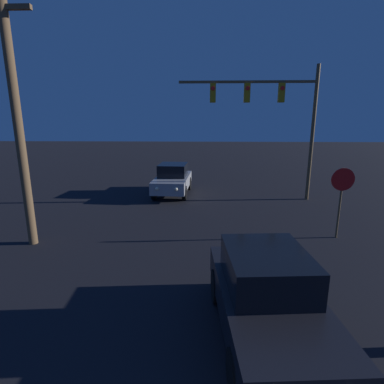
{
  "coord_description": "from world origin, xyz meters",
  "views": [
    {
      "loc": [
        0.39,
        1.75,
        4.03
      ],
      "look_at": [
        0.0,
        11.91,
        1.58
      ],
      "focal_mm": 28.0,
      "sensor_mm": 36.0,
      "label": 1
    }
  ],
  "objects_px": {
    "car_far": "(173,179)",
    "traffic_signal_mast": "(274,108)",
    "car_near": "(267,296)",
    "stop_sign": "(342,189)",
    "utility_pole": "(17,117)"
  },
  "relations": [
    {
      "from": "car_far",
      "to": "traffic_signal_mast",
      "type": "distance_m",
      "value": 6.42
    },
    {
      "from": "car_near",
      "to": "car_far",
      "type": "bearing_deg",
      "value": -79.95
    },
    {
      "from": "car_far",
      "to": "traffic_signal_mast",
      "type": "height_order",
      "value": "traffic_signal_mast"
    },
    {
      "from": "car_near",
      "to": "car_far",
      "type": "relative_size",
      "value": 1.01
    },
    {
      "from": "stop_sign",
      "to": "traffic_signal_mast",
      "type": "bearing_deg",
      "value": 103.21
    },
    {
      "from": "stop_sign",
      "to": "utility_pole",
      "type": "xyz_separation_m",
      "value": [
        -10.39,
        -0.89,
        2.36
      ]
    },
    {
      "from": "traffic_signal_mast",
      "to": "stop_sign",
      "type": "xyz_separation_m",
      "value": [
        1.24,
        -5.3,
        -2.84
      ]
    },
    {
      "from": "car_near",
      "to": "traffic_signal_mast",
      "type": "height_order",
      "value": "traffic_signal_mast"
    },
    {
      "from": "traffic_signal_mast",
      "to": "utility_pole",
      "type": "relative_size",
      "value": 0.85
    },
    {
      "from": "car_far",
      "to": "stop_sign",
      "type": "distance_m",
      "value": 8.92
    },
    {
      "from": "traffic_signal_mast",
      "to": "stop_sign",
      "type": "distance_m",
      "value": 6.15
    },
    {
      "from": "car_near",
      "to": "stop_sign",
      "type": "relative_size",
      "value": 1.66
    },
    {
      "from": "car_far",
      "to": "traffic_signal_mast",
      "type": "xyz_separation_m",
      "value": [
        5.14,
        -0.85,
        3.75
      ]
    },
    {
      "from": "car_near",
      "to": "utility_pole",
      "type": "distance_m",
      "value": 8.69
    },
    {
      "from": "car_near",
      "to": "traffic_signal_mast",
      "type": "relative_size",
      "value": 0.61
    }
  ]
}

